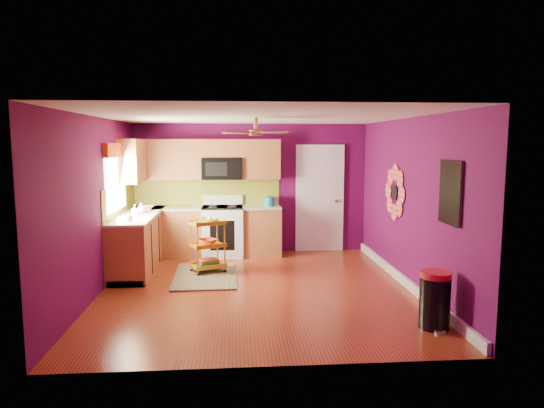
{
  "coord_description": "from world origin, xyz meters",
  "views": [
    {
      "loc": [
        -0.31,
        -6.9,
        2.13
      ],
      "look_at": [
        0.25,
        0.4,
        1.21
      ],
      "focal_mm": 32.0,
      "sensor_mm": 36.0,
      "label": 1
    }
  ],
  "objects": [
    {
      "name": "counter_dish",
      "position": [
        -1.91,
        1.86,
        0.97
      ],
      "size": [
        0.28,
        0.28,
        0.07
      ],
      "primitive_type": "imported",
      "color": "white",
      "rests_on": "lower_cabinets"
    },
    {
      "name": "lower_cabinets",
      "position": [
        -1.35,
        1.82,
        0.43
      ],
      "size": [
        2.81,
        2.31,
        0.94
      ],
      "color": "brown",
      "rests_on": "ground"
    },
    {
      "name": "trash_can",
      "position": [
        1.98,
        -1.67,
        0.33
      ],
      "size": [
        0.39,
        0.41,
        0.67
      ],
      "color": "black",
      "rests_on": "ground"
    },
    {
      "name": "soap_bottle_b",
      "position": [
        -1.91,
        1.44,
        1.03
      ],
      "size": [
        0.14,
        0.14,
        0.18
      ],
      "primitive_type": "imported",
      "color": "white",
      "rests_on": "lower_cabinets"
    },
    {
      "name": "panel_door",
      "position": [
        1.35,
        2.47,
        1.02
      ],
      "size": [
        0.95,
        0.11,
        2.15
      ],
      "color": "white",
      "rests_on": "ground"
    },
    {
      "name": "shag_rug",
      "position": [
        -0.8,
        0.74,
        0.01
      ],
      "size": [
        1.01,
        1.61,
        0.02
      ],
      "primitive_type": "cube",
      "rotation": [
        0.0,
        0.0,
        0.02
      ],
      "color": "black",
      "rests_on": "ground"
    },
    {
      "name": "soap_bottle_a",
      "position": [
        -1.94,
        1.03,
        1.04
      ],
      "size": [
        0.09,
        0.09,
        0.2
      ],
      "primitive_type": "imported",
      "color": "#EA3F72",
      "rests_on": "lower_cabinets"
    },
    {
      "name": "toaster",
      "position": [
        0.4,
        2.31,
        1.03
      ],
      "size": [
        0.22,
        0.15,
        0.18
      ],
      "primitive_type": "cube",
      "color": "beige",
      "rests_on": "lower_cabinets"
    },
    {
      "name": "ground",
      "position": [
        0.0,
        0.0,
        0.0
      ],
      "size": [
        5.0,
        5.0,
        0.0
      ],
      "primitive_type": "plane",
      "color": "maroon",
      "rests_on": "ground"
    },
    {
      "name": "room_envelope",
      "position": [
        0.03,
        0.0,
        1.63
      ],
      "size": [
        4.54,
        5.04,
        2.52
      ],
      "color": "#550944",
      "rests_on": "ground"
    },
    {
      "name": "rolling_cart",
      "position": [
        -0.76,
        0.97,
        0.49
      ],
      "size": [
        0.63,
        0.56,
        0.95
      ],
      "color": "gold",
      "rests_on": "ground"
    },
    {
      "name": "upper_cabinetry",
      "position": [
        -1.24,
        2.17,
        1.8
      ],
      "size": [
        2.8,
        2.3,
        1.26
      ],
      "color": "brown",
      "rests_on": "ground"
    },
    {
      "name": "teal_kettle",
      "position": [
        0.33,
        2.18,
        1.02
      ],
      "size": [
        0.18,
        0.18,
        0.21
      ],
      "color": "teal",
      "rests_on": "lower_cabinets"
    },
    {
      "name": "left_window",
      "position": [
        -2.22,
        1.05,
        1.74
      ],
      "size": [
        0.08,
        1.35,
        1.08
      ],
      "color": "white",
      "rests_on": "ground"
    },
    {
      "name": "right_wall_art",
      "position": [
        2.23,
        -0.34,
        1.44
      ],
      "size": [
        0.04,
        2.74,
        1.04
      ],
      "color": "black",
      "rests_on": "ground"
    },
    {
      "name": "electric_range",
      "position": [
        -0.55,
        2.17,
        0.48
      ],
      "size": [
        0.76,
        0.66,
        1.13
      ],
      "color": "white",
      "rests_on": "ground"
    },
    {
      "name": "counter_cup",
      "position": [
        -1.94,
        0.6,
        0.99
      ],
      "size": [
        0.11,
        0.11,
        0.09
      ],
      "primitive_type": "imported",
      "color": "white",
      "rests_on": "lower_cabinets"
    },
    {
      "name": "ceiling_fan",
      "position": [
        0.0,
        0.2,
        2.29
      ],
      "size": [
        1.01,
        1.01,
        0.26
      ],
      "color": "#BF8C3F",
      "rests_on": "ground"
    }
  ]
}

